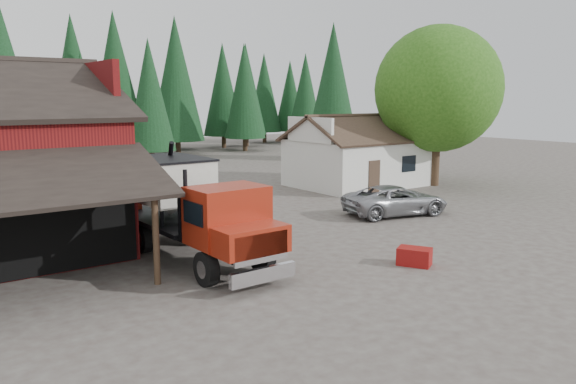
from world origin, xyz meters
TOP-DOWN VIEW (x-y plane):
  - ground at (0.00, 0.00)m, footprint 120.00×120.00m
  - farmhouse at (13.00, 13.00)m, footprint 8.60×6.42m
  - deciduous_tree at (17.01, 9.97)m, footprint 8.00×8.00m
  - conifer_backdrop at (0.00, 42.00)m, footprint 76.00×16.00m
  - near_pine_b at (6.00, 30.00)m, footprint 3.96×3.96m
  - near_pine_c at (22.00, 26.00)m, footprint 4.84×4.84m
  - near_pine_d at (-4.00, 34.00)m, footprint 5.28×5.28m
  - feed_truck at (-3.49, 4.03)m, footprint 2.77×8.98m
  - silver_car at (8.00, 4.99)m, footprint 5.61×3.56m
  - equip_box at (2.27, -1.22)m, footprint 1.14×1.30m

SIDE VIEW (x-z plane):
  - ground at x=0.00m, z-range 0.00..0.00m
  - conifer_backdrop at x=0.00m, z-range -8.00..8.00m
  - equip_box at x=2.27m, z-range 0.00..0.60m
  - silver_car at x=8.00m, z-range 0.00..1.44m
  - farmhouse at x=13.00m, z-range -0.66..3.99m
  - feed_truck at x=-3.49m, z-range -0.13..3.90m
  - near_pine_b at x=6.00m, z-range 0.69..11.09m
  - deciduous_tree at x=17.01m, z-range 0.81..11.01m
  - near_pine_c at x=22.00m, z-range 0.69..13.09m
  - near_pine_d at x=-4.00m, z-range 0.69..14.09m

